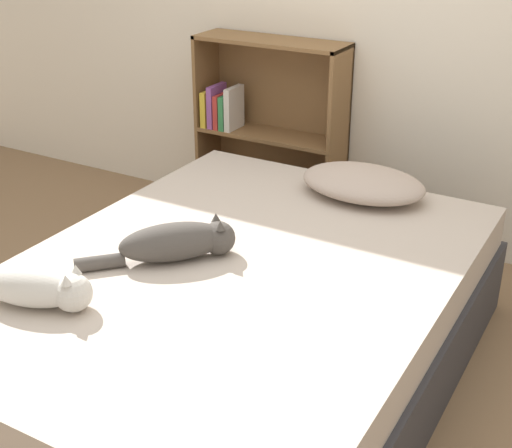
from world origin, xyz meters
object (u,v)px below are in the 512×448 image
Objects in this scene: bed at (235,324)px; cat_light at (37,287)px; cat_dark at (179,242)px; bookshelf at (269,129)px; pillow at (363,183)px.

bed is 4.03× the size of cat_light.
bed is at bearing -30.32° from cat_dark.
bed is 2.03× the size of bookshelf.
bookshelf is at bearing 144.27° from pillow.
pillow is at bearing 21.67° from cat_dark.
pillow is at bearing 79.09° from bed.
bed is 0.75m from cat_light.
bed is 3.76× the size of pillow.
pillow is 1.48m from cat_light.
bookshelf is (-0.78, 0.56, -0.04)m from pillow.
cat_light is 1.10× the size of cat_dark.
pillow is at bearing -35.73° from bookshelf.
cat_dark is (-0.36, -0.88, 0.00)m from pillow.
cat_dark is (0.21, 0.49, 0.00)m from cat_light.
pillow reaches higher than bed.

